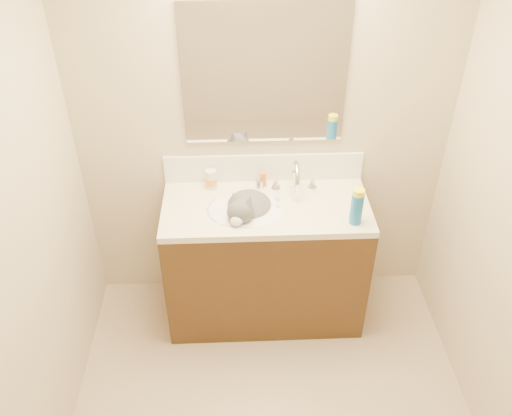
{
  "coord_description": "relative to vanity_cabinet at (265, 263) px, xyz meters",
  "views": [
    {
      "loc": [
        -0.17,
        -1.54,
        2.7
      ],
      "look_at": [
        -0.06,
        0.92,
        0.88
      ],
      "focal_mm": 38.0,
      "sensor_mm": 36.0,
      "label": 1
    }
  ],
  "objects": [
    {
      "name": "pill_label",
      "position": [
        -0.32,
        0.2,
        0.5
      ],
      "size": [
        0.08,
        0.08,
        0.04
      ],
      "primitive_type": "cylinder",
      "rotation": [
        0.0,
        0.0,
        0.31
      ],
      "color": "orange",
      "rests_on": "pill_bottle"
    },
    {
      "name": "basin",
      "position": [
        -0.12,
        -0.03,
        0.38
      ],
      "size": [
        0.45,
        0.36,
        0.14
      ],
      "primitive_type": "ellipsoid",
      "color": "white",
      "rests_on": "vanity_cabinet"
    },
    {
      "name": "cat",
      "position": [
        -0.11,
        -0.01,
        0.42
      ],
      "size": [
        0.38,
        0.44,
        0.32
      ],
      "rotation": [
        0.0,
        0.0,
        -0.37
      ],
      "color": "#4C494C",
      "rests_on": "basin"
    },
    {
      "name": "pill_bottle",
      "position": [
        -0.32,
        0.2,
        0.51
      ],
      "size": [
        0.08,
        0.08,
        0.12
      ],
      "primitive_type": "cylinder",
      "rotation": [
        0.0,
        0.0,
        0.31
      ],
      "color": "silver",
      "rests_on": "counter_slab"
    },
    {
      "name": "counter_slab",
      "position": [
        0.0,
        0.0,
        0.43
      ],
      "size": [
        1.2,
        0.55,
        0.04
      ],
      "primitive_type": "cube",
      "color": "beige",
      "rests_on": "vanity_cabinet"
    },
    {
      "name": "amber_bottle",
      "position": [
        -0.01,
        0.2,
        0.5
      ],
      "size": [
        0.04,
        0.04,
        0.09
      ],
      "primitive_type": "cylinder",
      "rotation": [
        0.0,
        0.0,
        -0.17
      ],
      "color": "orange",
      "rests_on": "counter_slab"
    },
    {
      "name": "vanity_cabinet",
      "position": [
        0.0,
        0.0,
        0.0
      ],
      "size": [
        1.2,
        0.55,
        0.82
      ],
      "primitive_type": "cube",
      "color": "#3F2811",
      "rests_on": "ground"
    },
    {
      "name": "mirror",
      "position": [
        0.0,
        0.26,
        1.13
      ],
      "size": [
        0.9,
        0.02,
        0.8
      ],
      "primitive_type": "cube",
      "color": "white",
      "rests_on": "room_shell"
    },
    {
      "name": "spray_cap",
      "position": [
        0.48,
        -0.18,
        0.65
      ],
      "size": [
        0.08,
        0.08,
        0.04
      ],
      "primitive_type": "cylinder",
      "rotation": [
        0.0,
        0.0,
        0.41
      ],
      "color": "yellow",
      "rests_on": "spray_can"
    },
    {
      "name": "faucet",
      "position": [
        0.18,
        0.14,
        0.54
      ],
      "size": [
        0.28,
        0.2,
        0.21
      ],
      "color": "silver",
      "rests_on": "counter_slab"
    },
    {
      "name": "silver_jar",
      "position": [
        -0.03,
        0.19,
        0.48
      ],
      "size": [
        0.06,
        0.06,
        0.05
      ],
      "primitive_type": "cylinder",
      "rotation": [
        0.0,
        0.0,
        -0.3
      ],
      "color": "#B7B7BC",
      "rests_on": "counter_slab"
    },
    {
      "name": "toothbrush_head",
      "position": [
        0.07,
        0.05,
        0.46
      ],
      "size": [
        0.02,
        0.03,
        0.02
      ],
      "primitive_type": "cube",
      "rotation": [
        0.0,
        0.0,
        -0.05
      ],
      "color": "#6B94E4",
      "rests_on": "counter_slab"
    },
    {
      "name": "toothbrush",
      "position": [
        0.07,
        0.05,
        0.46
      ],
      "size": [
        0.02,
        0.14,
        0.01
      ],
      "primitive_type": "cube",
      "rotation": [
        0.0,
        0.0,
        -0.05
      ],
      "color": "silver",
      "rests_on": "counter_slab"
    },
    {
      "name": "room_shell",
      "position": [
        0.0,
        -0.97,
        1.08
      ],
      "size": [
        2.24,
        2.54,
        2.52
      ],
      "color": "#BFAC8E",
      "rests_on": "ground"
    },
    {
      "name": "spray_can",
      "position": [
        0.48,
        -0.18,
        0.54
      ],
      "size": [
        0.09,
        0.09,
        0.19
      ],
      "primitive_type": "cylinder",
      "rotation": [
        0.0,
        0.0,
        0.41
      ],
      "color": "#1866A9",
      "rests_on": "counter_slab"
    },
    {
      "name": "backsplash",
      "position": [
        0.0,
        0.26,
        0.54
      ],
      "size": [
        1.2,
        0.02,
        0.18
      ],
      "primitive_type": "cube",
      "color": "white",
      "rests_on": "counter_slab"
    }
  ]
}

